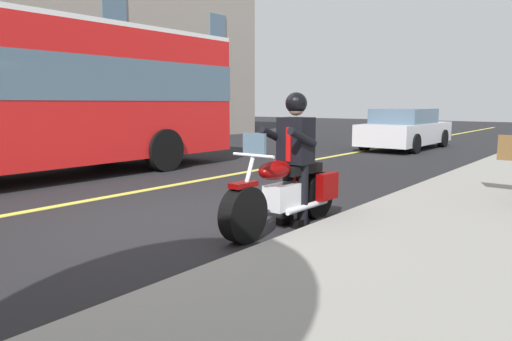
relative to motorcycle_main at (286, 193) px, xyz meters
The scene contains 5 objects.
ground_plane 1.73m from the motorcycle_main, 67.09° to the right, with size 80.00×80.00×0.00m, color black.
lane_center_stripe 3.63m from the motorcycle_main, 79.58° to the right, with size 60.00×0.16×0.01m, color #E5DB4C.
motorcycle_main is the anchor object (origin of this frame).
rider_main 0.61m from the motorcycle_main, behind, with size 0.62×0.55×1.74m.
car_dark 11.68m from the motorcycle_main, 166.40° to the right, with size 4.60×1.92×1.40m.
Camera 1 is at (4.32, 4.93, 1.61)m, focal length 33.35 mm.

